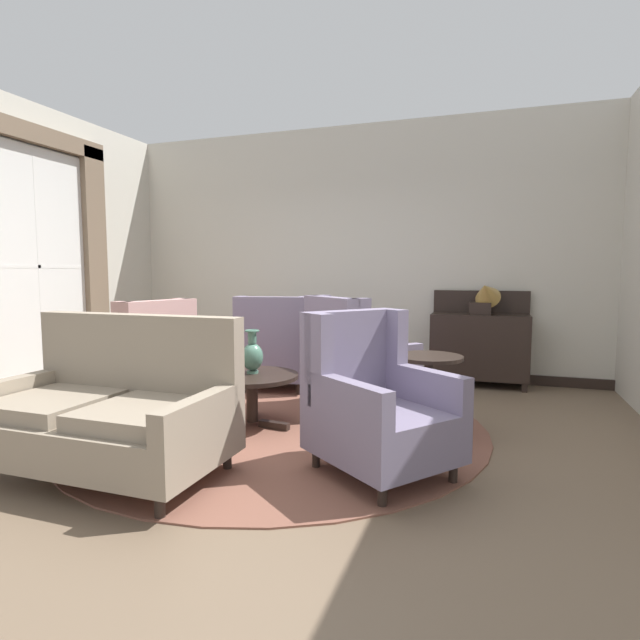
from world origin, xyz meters
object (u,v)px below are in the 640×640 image
(armchair_near_sideboard, at_px, (354,362))
(side_table, at_px, (428,386))
(armchair_far_left, at_px, (144,364))
(armchair_back_corner, at_px, (275,351))
(coffee_table, at_px, (252,385))
(gramophone, at_px, (484,296))
(porcelain_vase, at_px, (252,355))
(armchair_beside_settee, at_px, (375,406))
(sideboard, at_px, (479,345))
(settee, at_px, (109,412))

(armchair_near_sideboard, height_order, side_table, armchair_near_sideboard)
(armchair_far_left, height_order, armchair_back_corner, armchair_far_left)
(coffee_table, distance_m, gramophone, 2.96)
(coffee_table, distance_m, side_table, 1.49)
(armchair_far_left, bearing_deg, armchair_near_sideboard, 126.30)
(armchair_near_sideboard, xyz_separation_m, side_table, (0.79, -0.58, -0.06))
(gramophone, bearing_deg, armchair_back_corner, -158.46)
(porcelain_vase, distance_m, armchair_back_corner, 1.33)
(armchair_near_sideboard, height_order, armchair_beside_settee, armchair_near_sideboard)
(armchair_back_corner, relative_size, armchair_beside_settee, 0.95)
(gramophone, bearing_deg, armchair_beside_settee, -102.73)
(side_table, xyz_separation_m, gramophone, (0.40, 1.89, 0.66))
(porcelain_vase, xyz_separation_m, armchair_near_sideboard, (0.69, 0.84, -0.16))
(armchair_near_sideboard, bearing_deg, armchair_beside_settee, 151.39)
(coffee_table, distance_m, armchair_beside_settee, 1.38)
(armchair_back_corner, relative_size, sideboard, 0.96)
(armchair_near_sideboard, bearing_deg, side_table, -174.67)
(armchair_beside_settee, bearing_deg, gramophone, 25.02)
(armchair_far_left, height_order, gramophone, gramophone)
(settee, height_order, armchair_far_left, armchair_far_left)
(armchair_back_corner, distance_m, side_table, 2.08)
(coffee_table, relative_size, sideboard, 0.72)
(armchair_back_corner, xyz_separation_m, side_table, (1.82, -1.01, -0.05))
(porcelain_vase, bearing_deg, armchair_beside_settee, -29.00)
(side_table, bearing_deg, porcelain_vase, -170.03)
(settee, relative_size, side_table, 2.51)
(armchair_back_corner, bearing_deg, armchair_far_left, 41.99)
(armchair_back_corner, bearing_deg, sideboard, -167.12)
(armchair_far_left, distance_m, armchair_beside_settee, 2.58)
(coffee_table, bearing_deg, side_table, 11.74)
(settee, relative_size, armchair_far_left, 1.52)
(coffee_table, height_order, sideboard, sideboard)
(coffee_table, height_order, gramophone, gramophone)
(porcelain_vase, height_order, gramophone, gramophone)
(armchair_beside_settee, bearing_deg, sideboard, 26.18)
(coffee_table, distance_m, settee, 1.29)
(porcelain_vase, distance_m, gramophone, 2.88)
(armchair_near_sideboard, bearing_deg, porcelain_vase, 92.22)
(armchair_beside_settee, distance_m, gramophone, 2.96)
(armchair_beside_settee, relative_size, sideboard, 1.01)
(porcelain_vase, relative_size, settee, 0.23)
(armchair_beside_settee, bearing_deg, porcelain_vase, 98.75)
(side_table, relative_size, sideboard, 0.59)
(porcelain_vase, height_order, settee, settee)
(settee, xyz_separation_m, gramophone, (2.31, 3.40, 0.65))
(armchair_back_corner, bearing_deg, settee, 77.17)
(armchair_far_left, distance_m, armchair_back_corner, 1.44)
(settee, relative_size, gramophone, 3.58)
(armchair_near_sideboard, xyz_separation_m, sideboard, (1.14, 1.39, 0.04))
(armchair_back_corner, distance_m, armchair_beside_settee, 2.51)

